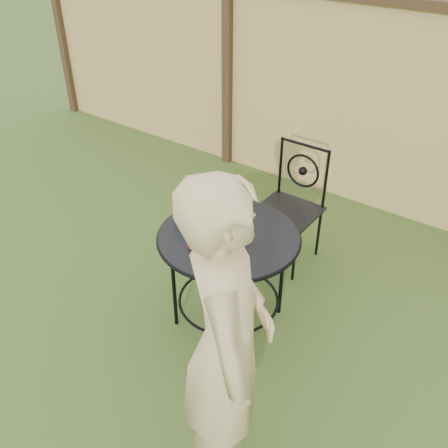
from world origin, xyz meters
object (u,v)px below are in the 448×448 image
at_px(salad_plate, 218,244).
at_px(patio_chair, 291,203).
at_px(patio_table, 229,252).
at_px(diner, 227,345).

bearing_deg(salad_plate, patio_chair, 92.89).
xyz_separation_m(patio_table, diner, (0.60, -0.86, 0.28)).
bearing_deg(diner, patio_chair, -15.70).
distance_m(diner, salad_plate, 0.95).
distance_m(patio_table, patio_chair, 0.90).
bearing_deg(diner, patio_table, -0.78).
height_order(diner, salad_plate, diner).
distance_m(patio_table, salad_plate, 0.20).
height_order(patio_table, patio_chair, patio_chair).
height_order(patio_table, diner, diner).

